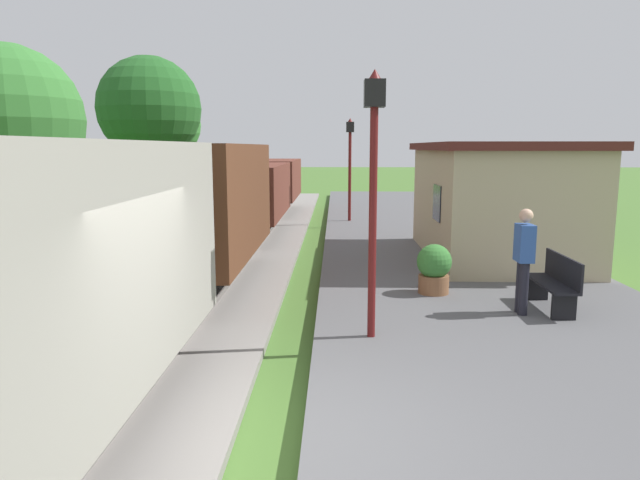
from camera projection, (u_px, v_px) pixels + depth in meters
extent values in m
plane|color=#47702D|center=(281.00, 464.00, 5.34)|extent=(160.00, 160.00, 0.00)
cube|color=#565659|center=(629.00, 456.00, 5.24)|extent=(6.00, 60.00, 0.25)
cube|color=gray|center=(27.00, 454.00, 5.40)|extent=(3.80, 60.00, 0.12)
cube|color=slate|center=(102.00, 442.00, 5.36)|extent=(0.07, 60.00, 0.14)
cube|color=gray|center=(7.00, 267.00, 5.05)|extent=(2.50, 5.60, 2.20)
cube|color=black|center=(16.00, 369.00, 5.21)|extent=(2.10, 5.15, 0.50)
cylinder|color=black|center=(98.00, 332.00, 7.01)|extent=(1.56, 0.84, 0.84)
cylinder|color=black|center=(131.00, 289.00, 8.12)|extent=(0.20, 0.30, 0.20)
cube|color=brown|center=(192.00, 199.00, 11.56)|extent=(2.50, 5.60, 2.20)
cube|color=black|center=(194.00, 246.00, 11.72)|extent=(2.10, 5.15, 0.50)
cylinder|color=black|center=(213.00, 243.00, 13.53)|extent=(1.56, 0.84, 0.84)
cylinder|color=black|center=(169.00, 277.00, 9.99)|extent=(1.56, 0.84, 0.84)
cylinder|color=black|center=(222.00, 226.00, 14.63)|extent=(0.20, 0.30, 0.20)
cylinder|color=black|center=(147.00, 278.00, 8.81)|extent=(0.20, 0.30, 0.20)
cube|color=brown|center=(244.00, 190.00, 18.13)|extent=(2.50, 5.60, 1.60)
cube|color=black|center=(244.00, 210.00, 18.23)|extent=(2.10, 5.15, 0.50)
cylinder|color=black|center=(253.00, 212.00, 20.04)|extent=(1.56, 0.84, 0.84)
cylinder|color=black|center=(235.00, 226.00, 16.50)|extent=(1.56, 0.84, 0.84)
cylinder|color=black|center=(257.00, 202.00, 21.14)|extent=(0.20, 0.30, 0.20)
cylinder|color=black|center=(227.00, 222.00, 15.32)|extent=(0.20, 0.30, 0.20)
cube|color=brown|center=(268.00, 179.00, 24.64)|extent=(2.50, 5.60, 1.60)
cube|color=black|center=(268.00, 194.00, 24.74)|extent=(2.10, 5.15, 0.50)
cylinder|color=black|center=(273.00, 196.00, 26.55)|extent=(1.56, 0.84, 0.84)
cylinder|color=black|center=(263.00, 203.00, 23.01)|extent=(1.56, 0.84, 0.84)
cylinder|color=black|center=(275.00, 189.00, 27.65)|extent=(0.20, 0.30, 0.20)
cylinder|color=black|center=(259.00, 200.00, 21.83)|extent=(0.20, 0.30, 0.20)
cube|color=tan|center=(495.00, 204.00, 13.95)|extent=(3.20, 5.50, 2.60)
cube|color=#51231E|center=(498.00, 146.00, 13.73)|extent=(3.50, 5.80, 0.18)
cube|color=black|center=(437.00, 203.00, 12.89)|extent=(0.03, 0.90, 0.80)
cube|color=black|center=(551.00, 284.00, 9.48)|extent=(0.42, 1.50, 0.04)
cube|color=black|center=(563.00, 269.00, 9.43)|extent=(0.04, 1.50, 0.45)
cube|color=black|center=(564.00, 307.00, 8.92)|extent=(0.38, 0.06, 0.42)
cube|color=black|center=(537.00, 288.00, 10.11)|extent=(0.38, 0.06, 0.42)
cylinder|color=black|center=(524.00, 289.00, 9.17)|extent=(0.15, 0.15, 0.86)
cylinder|color=black|center=(520.00, 286.00, 9.32)|extent=(0.15, 0.15, 0.86)
cube|color=#2D5199|center=(525.00, 243.00, 9.13)|extent=(0.24, 0.38, 0.60)
sphere|color=tan|center=(526.00, 216.00, 9.06)|extent=(0.22, 0.22, 0.22)
cylinder|color=brown|center=(433.00, 284.00, 10.58)|extent=(0.56, 0.56, 0.34)
sphere|color=#387A33|center=(434.00, 261.00, 10.51)|extent=(0.64, 0.64, 0.64)
cylinder|color=#591414|center=(373.00, 225.00, 7.93)|extent=(0.11, 0.11, 3.20)
cube|color=black|center=(375.00, 93.00, 7.64)|extent=(0.28, 0.28, 0.36)
sphere|color=#F2E5BF|center=(375.00, 93.00, 7.64)|extent=(0.20, 0.20, 0.20)
cone|color=#591414|center=(375.00, 75.00, 7.60)|extent=(0.20, 0.20, 0.16)
cylinder|color=#591414|center=(350.00, 177.00, 20.79)|extent=(0.11, 0.11, 3.20)
cube|color=black|center=(350.00, 127.00, 20.51)|extent=(0.28, 0.28, 0.36)
sphere|color=#F2E5BF|center=(350.00, 127.00, 20.51)|extent=(0.20, 0.20, 0.20)
cone|color=#591414|center=(350.00, 120.00, 20.47)|extent=(0.20, 0.20, 0.16)
cylinder|color=#4C3823|center=(15.00, 214.00, 16.30)|extent=(0.28, 0.28, 2.10)
sphere|color=#387A33|center=(7.00, 120.00, 15.88)|extent=(4.17, 4.17, 4.17)
cylinder|color=#4C3823|center=(153.00, 183.00, 23.65)|extent=(0.28, 0.28, 2.91)
sphere|color=#235B23|center=(149.00, 108.00, 23.17)|extent=(4.17, 4.17, 4.17)
cylinder|color=#4C3823|center=(172.00, 177.00, 28.77)|extent=(0.28, 0.28, 2.85)
sphere|color=#387A33|center=(170.00, 125.00, 28.35)|extent=(3.06, 3.06, 3.06)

